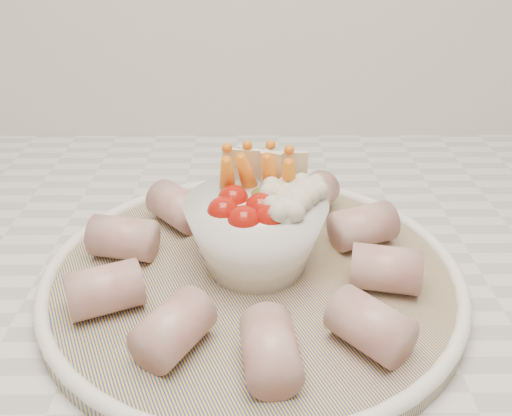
{
  "coord_description": "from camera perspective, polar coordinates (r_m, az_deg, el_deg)",
  "views": [
    {
      "loc": [
        0.14,
        1.0,
        1.22
      ],
      "look_at": [
        0.14,
        1.41,
        0.99
      ],
      "focal_mm": 40.0,
      "sensor_mm": 36.0,
      "label": 1
    }
  ],
  "objects": [
    {
      "name": "veggie_bowl",
      "position": [
        0.48,
        0.3,
        -1.84
      ],
      "size": [
        0.12,
        0.12,
        0.1
      ],
      "color": "white",
      "rests_on": "serving_platter"
    },
    {
      "name": "cured_meat_rolls",
      "position": [
        0.48,
        -0.41,
        -4.56
      ],
      "size": [
        0.28,
        0.3,
        0.04
      ],
      "color": "#A34C4A",
      "rests_on": "serving_platter"
    },
    {
      "name": "serving_platter",
      "position": [
        0.49,
        -0.31,
        -6.76
      ],
      "size": [
        0.47,
        0.47,
        0.02
      ],
      "color": "navy",
      "rests_on": "kitchen_counter"
    }
  ]
}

